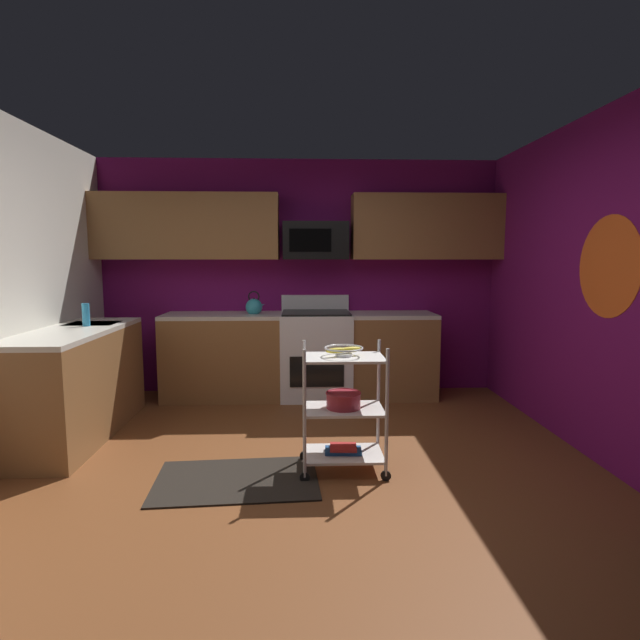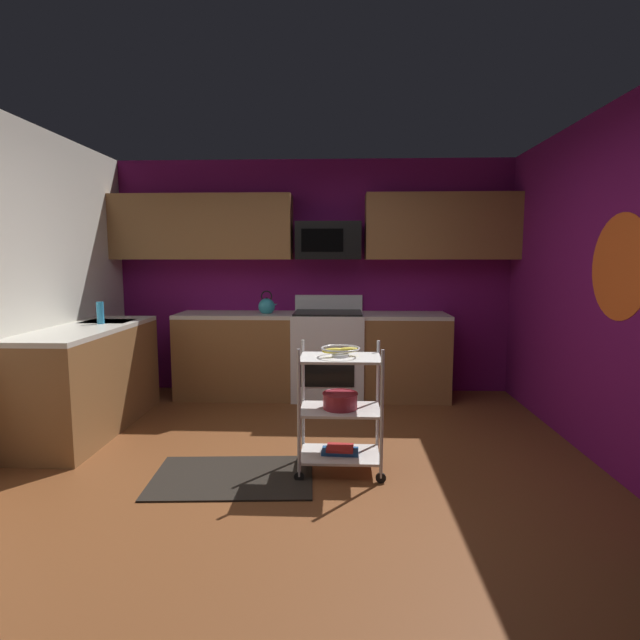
% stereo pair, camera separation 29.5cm
% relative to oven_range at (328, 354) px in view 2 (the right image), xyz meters
% --- Properties ---
extents(floor, '(4.40, 4.80, 0.04)m').
position_rel_oven_range_xyz_m(floor, '(-0.17, -2.10, -0.50)').
color(floor, brown).
rests_on(floor, ground).
extents(wall_back, '(4.52, 0.06, 2.60)m').
position_rel_oven_range_xyz_m(wall_back, '(-0.17, 0.33, 0.82)').
color(wall_back, '#6B1156').
rests_on(wall_back, ground).
extents(wall_flower_decal, '(0.00, 0.73, 0.73)m').
position_rel_oven_range_xyz_m(wall_flower_decal, '(2.02, -1.89, 0.97)').
color(wall_flower_decal, '#E5591E').
extents(counter_run, '(3.66, 2.30, 0.92)m').
position_rel_oven_range_xyz_m(counter_run, '(-0.88, -0.43, -0.01)').
color(counter_run, brown).
rests_on(counter_run, ground).
extents(oven_range, '(0.76, 0.65, 1.10)m').
position_rel_oven_range_xyz_m(oven_range, '(0.00, 0.00, 0.00)').
color(oven_range, white).
rests_on(oven_range, ground).
extents(upper_cabinets, '(4.40, 0.33, 0.70)m').
position_rel_oven_range_xyz_m(upper_cabinets, '(-0.21, 0.13, 1.37)').
color(upper_cabinets, brown).
extents(microwave, '(0.70, 0.39, 0.40)m').
position_rel_oven_range_xyz_m(microwave, '(-0.00, 0.10, 1.22)').
color(microwave, black).
extents(rolling_cart, '(0.62, 0.39, 0.91)m').
position_rel_oven_range_xyz_m(rolling_cart, '(0.14, -1.95, -0.03)').
color(rolling_cart, silver).
rests_on(rolling_cart, ground).
extents(fruit_bowl, '(0.27, 0.27, 0.07)m').
position_rel_oven_range_xyz_m(fruit_bowl, '(0.14, -1.95, 0.40)').
color(fruit_bowl, silver).
rests_on(fruit_bowl, rolling_cart).
extents(mixing_bowl_large, '(0.25, 0.25, 0.11)m').
position_rel_oven_range_xyz_m(mixing_bowl_large, '(0.14, -1.95, 0.04)').
color(mixing_bowl_large, maroon).
rests_on(mixing_bowl_large, rolling_cart).
extents(book_stack, '(0.27, 0.17, 0.05)m').
position_rel_oven_range_xyz_m(book_stack, '(0.14, -1.95, -0.32)').
color(book_stack, '#1E4C8C').
rests_on(book_stack, rolling_cart).
extents(kettle, '(0.21, 0.18, 0.26)m').
position_rel_oven_range_xyz_m(kettle, '(-0.67, -0.00, 0.52)').
color(kettle, teal).
rests_on(kettle, counter_run).
extents(dish_soap_bottle, '(0.06, 0.06, 0.20)m').
position_rel_oven_range_xyz_m(dish_soap_bottle, '(-2.04, -0.96, 0.54)').
color(dish_soap_bottle, '#2D8CBF').
rests_on(dish_soap_bottle, counter_run).
extents(floor_rug, '(1.14, 0.77, 0.01)m').
position_rel_oven_range_xyz_m(floor_rug, '(-0.60, -2.10, -0.47)').
color(floor_rug, black).
rests_on(floor_rug, ground).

